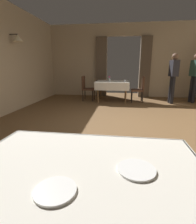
# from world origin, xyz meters

# --- Properties ---
(ground) EXTENTS (10.08, 10.08, 0.00)m
(ground) POSITION_xyz_m (0.00, 0.00, 0.00)
(ground) COLOR brown
(wall_back) EXTENTS (6.40, 0.27, 3.00)m
(wall_back) POSITION_xyz_m (0.00, 4.18, 1.51)
(wall_back) COLOR tan
(wall_back) RESTS_ON ground
(dining_table_near) EXTENTS (1.41, 0.98, 0.75)m
(dining_table_near) POSITION_xyz_m (-0.20, -2.71, 0.66)
(dining_table_near) COLOR brown
(dining_table_near) RESTS_ON ground
(dining_table_mid) EXTENTS (1.23, 1.04, 0.75)m
(dining_table_mid) POSITION_xyz_m (-0.36, 2.98, 0.65)
(dining_table_mid) COLOR brown
(dining_table_mid) RESTS_ON ground
(chair_mid_left) EXTENTS (0.44, 0.44, 0.93)m
(chair_mid_left) POSITION_xyz_m (-1.36, 2.97, 0.52)
(chair_mid_left) COLOR black
(chair_mid_left) RESTS_ON ground
(chair_mid_right) EXTENTS (0.45, 0.44, 0.93)m
(chair_mid_right) POSITION_xyz_m (0.64, 2.93, 0.52)
(chair_mid_right) COLOR black
(chair_mid_right) RESTS_ON ground
(plate_near_a) EXTENTS (0.21, 0.21, 0.01)m
(plate_near_a) POSITION_xyz_m (0.10, -2.68, 0.76)
(plate_near_a) COLOR white
(plate_near_a) RESTS_ON dining_table_near
(plate_near_b) EXTENTS (0.20, 0.20, 0.01)m
(plate_near_b) POSITION_xyz_m (-0.28, -2.90, 0.76)
(plate_near_b) COLOR white
(plate_near_b) RESTS_ON dining_table_near
(flower_vase_mid) EXTENTS (0.07, 0.07, 0.18)m
(flower_vase_mid) POSITION_xyz_m (-0.51, 3.21, 0.85)
(flower_vase_mid) COLOR silver
(flower_vase_mid) RESTS_ON dining_table_mid
(glass_mid_b) EXTENTS (0.08, 0.08, 0.09)m
(glass_mid_b) POSITION_xyz_m (-0.47, 2.90, 0.79)
(glass_mid_b) COLOR silver
(glass_mid_b) RESTS_ON dining_table_mid
(plate_mid_c) EXTENTS (0.19, 0.19, 0.01)m
(plate_mid_c) POSITION_xyz_m (-0.19, 2.98, 0.76)
(plate_mid_c) COLOR white
(plate_mid_c) RESTS_ON dining_table_mid
(glass_mid_d) EXTENTS (0.08, 0.08, 0.08)m
(glass_mid_d) POSITION_xyz_m (0.09, 2.68, 0.79)
(glass_mid_d) COLOR silver
(glass_mid_d) RESTS_ON dining_table_mid
(person_waiter_by_doorway) EXTENTS (0.26, 0.38, 1.72)m
(person_waiter_by_doorway) POSITION_xyz_m (1.75, 2.86, 1.02)
(person_waiter_by_doorway) COLOR black
(person_waiter_by_doorway) RESTS_ON ground
(person_diner_standing_aside) EXTENTS (0.31, 0.41, 1.72)m
(person_diner_standing_aside) POSITION_xyz_m (2.55, 3.11, 1.02)
(person_diner_standing_aside) COLOR black
(person_diner_standing_aside) RESTS_ON ground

